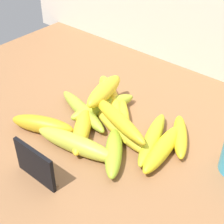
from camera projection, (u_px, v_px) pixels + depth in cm
name	position (u px, v px, depth cm)	size (l,w,h in cm)	color
counter_top	(95.00, 124.00, 88.21)	(110.00, 76.00, 3.00)	brown
chalkboard_sign	(35.00, 165.00, 68.81)	(11.00, 1.80, 8.40)	black
banana_0	(76.00, 144.00, 76.53)	(20.99, 4.29, 4.29)	#AEB536
banana_1	(162.00, 149.00, 75.47)	(17.58, 3.93, 3.93)	yellow
banana_2	(152.00, 139.00, 78.54)	(19.19, 3.56, 3.56)	gold
banana_3	(103.00, 107.00, 88.03)	(18.49, 4.08, 4.08)	#A9BD31
banana_4	(42.00, 125.00, 82.02)	(15.95, 4.31, 4.31)	#B7951C
banana_5	(82.00, 128.00, 81.39)	(18.91, 3.91, 3.91)	yellow
banana_6	(83.00, 111.00, 87.32)	(20.61, 3.44, 3.44)	#94AA31
banana_7	(110.00, 95.00, 92.27)	(19.87, 4.19, 4.19)	yellow
banana_8	(114.00, 152.00, 74.85)	(15.79, 3.81, 3.81)	#96BB2A
banana_9	(121.00, 131.00, 80.57)	(19.30, 3.59, 3.59)	gold
banana_10	(123.00, 117.00, 85.26)	(19.65, 3.26, 3.26)	yellow
banana_11	(180.00, 136.00, 79.46)	(15.19, 3.30, 3.30)	yellow
banana_12	(118.00, 119.00, 78.63)	(20.54, 3.41, 3.41)	gold
banana_13	(104.00, 91.00, 86.43)	(15.35, 4.35, 4.35)	yellow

